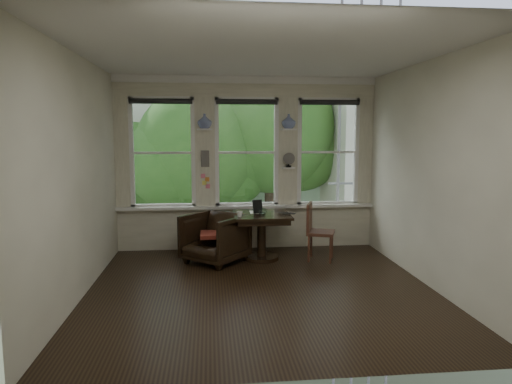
{
  "coord_description": "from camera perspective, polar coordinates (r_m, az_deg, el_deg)",
  "views": [
    {
      "loc": [
        -0.65,
        -5.74,
        2.03
      ],
      "look_at": [
        0.03,
        0.9,
        1.17
      ],
      "focal_mm": 32.0,
      "sensor_mm": 36.0,
      "label": 1
    }
  ],
  "objects": [
    {
      "name": "sticky_notes",
      "position": [
        7.96,
        -6.34,
        1.65
      ],
      "size": [
        0.16,
        0.01,
        0.24
      ],
      "primitive_type": null,
      "color": "pink",
      "rests_on": "ground"
    },
    {
      "name": "shelf_right",
      "position": [
        8.01,
        4.1,
        7.8
      ],
      "size": [
        0.26,
        0.16,
        0.03
      ],
      "primitive_type": "cube",
      "color": "white",
      "rests_on": "ground"
    },
    {
      "name": "cushion_red",
      "position": [
        7.24,
        -5.17,
        -5.32
      ],
      "size": [
        0.45,
        0.45,
        0.06
      ],
      "primitive_type": "cube",
      "color": "maroon",
      "rests_on": "armchair_left"
    },
    {
      "name": "wall_front",
      "position": [
        3.59,
        4.7,
        -1.23
      ],
      "size": [
        4.5,
        0.0,
        4.5
      ],
      "primitive_type": "plane",
      "rotation": [
        -1.57,
        0.0,
        0.0
      ],
      "color": "silver",
      "rests_on": "ground"
    },
    {
      "name": "ceiling",
      "position": [
        5.86,
        0.66,
        16.85
      ],
      "size": [
        4.5,
        4.5,
        0.0
      ],
      "primitive_type": "plane",
      "rotation": [
        3.14,
        0.0,
        0.0
      ],
      "color": "silver",
      "rests_on": "ground"
    },
    {
      "name": "wall_left",
      "position": [
        5.98,
        -21.32,
        1.72
      ],
      "size": [
        0.0,
        4.5,
        4.5
      ],
      "primitive_type": "plane",
      "rotation": [
        1.57,
        0.0,
        1.57
      ],
      "color": "silver",
      "rests_on": "ground"
    },
    {
      "name": "laptop",
      "position": [
        7.26,
        3.71,
        -2.76
      ],
      "size": [
        0.35,
        0.32,
        0.02
      ],
      "primitive_type": "imported",
      "rotation": [
        0.0,
        0.0,
        -0.55
      ],
      "color": "black",
      "rests_on": "table"
    },
    {
      "name": "window_left",
      "position": [
        8.03,
        -11.58,
        4.82
      ],
      "size": [
        1.1,
        0.12,
        1.9
      ],
      "primitive_type": null,
      "color": "white",
      "rests_on": "ground"
    },
    {
      "name": "vase_left",
      "position": [
        7.89,
        -6.45,
        8.79
      ],
      "size": [
        0.24,
        0.24,
        0.25
      ],
      "primitive_type": "imported",
      "color": "silver",
      "rests_on": "shelf_left"
    },
    {
      "name": "papers",
      "position": [
        7.48,
        0.06,
        -2.53
      ],
      "size": [
        0.23,
        0.3,
        0.0
      ],
      "primitive_type": "cube",
      "rotation": [
        0.0,
        0.0,
        -0.02
      ],
      "color": "silver",
      "rests_on": "table"
    },
    {
      "name": "intercom",
      "position": [
        7.93,
        -6.38,
        4.17
      ],
      "size": [
        0.14,
        0.06,
        0.28
      ],
      "primitive_type": "cube",
      "color": "#59544F",
      "rests_on": "ground"
    },
    {
      "name": "vase_right",
      "position": [
        8.01,
        4.11,
        8.8
      ],
      "size": [
        0.24,
        0.24,
        0.25
      ],
      "primitive_type": "imported",
      "color": "silver",
      "rests_on": "shelf_right"
    },
    {
      "name": "tablet",
      "position": [
        7.36,
        0.21,
        -1.83
      ],
      "size": [
        0.18,
        0.12,
        0.22
      ],
      "primitive_type": "cube",
      "rotation": [
        -0.26,
        0.0,
        0.32
      ],
      "color": "black",
      "rests_on": "table"
    },
    {
      "name": "window_right",
      "position": [
        8.27,
        8.93,
        4.94
      ],
      "size": [
        1.1,
        0.12,
        1.9
      ],
      "primitive_type": null,
      "color": "white",
      "rests_on": "ground"
    },
    {
      "name": "wall_back",
      "position": [
        8.03,
        -1.18,
        3.54
      ],
      "size": [
        4.5,
        0.0,
        4.5
      ],
      "primitive_type": "plane",
      "rotation": [
        1.57,
        0.0,
        0.0
      ],
      "color": "silver",
      "rests_on": "ground"
    },
    {
      "name": "table",
      "position": [
        7.41,
        0.69,
        -5.59
      ],
      "size": [
        0.9,
        0.9,
        0.75
      ],
      "primitive_type": null,
      "color": "black",
      "rests_on": "ground"
    },
    {
      "name": "ground",
      "position": [
        6.12,
        0.62,
        -12.05
      ],
      "size": [
        4.5,
        4.5,
        0.0
      ],
      "primitive_type": "plane",
      "color": "black",
      "rests_on": "ground"
    },
    {
      "name": "side_chair_right",
      "position": [
        7.42,
        8.11,
        -4.98
      ],
      "size": [
        0.54,
        0.54,
        0.92
      ],
      "primitive_type": null,
      "rotation": [
        0.0,
        0.0,
        1.23
      ],
      "color": "#432118",
      "rests_on": "ground"
    },
    {
      "name": "window_center",
      "position": [
        8.02,
        -1.18,
        4.96
      ],
      "size": [
        1.1,
        0.12,
        1.9
      ],
      "primitive_type": null,
      "color": "white",
      "rests_on": "ground"
    },
    {
      "name": "mug",
      "position": [
        7.04,
        -2.05,
        -2.8
      ],
      "size": [
        0.1,
        0.1,
        0.09
      ],
      "primitive_type": "imported",
      "rotation": [
        0.0,
        0.0,
        -0.08
      ],
      "color": "white",
      "rests_on": "table"
    },
    {
      "name": "wall_right",
      "position": [
        6.45,
        20.93,
        2.12
      ],
      "size": [
        0.0,
        4.5,
        4.5
      ],
      "primitive_type": "plane",
      "rotation": [
        1.57,
        0.0,
        -1.57
      ],
      "color": "silver",
      "rests_on": "ground"
    },
    {
      "name": "shelf_left",
      "position": [
        7.89,
        -6.43,
        7.78
      ],
      "size": [
        0.26,
        0.16,
        0.03
      ],
      "primitive_type": "cube",
      "color": "white",
      "rests_on": "ground"
    },
    {
      "name": "armchair_left",
      "position": [
        7.25,
        -5.17,
        -5.77
      ],
      "size": [
        1.2,
        1.2,
        0.78
      ],
      "primitive_type": "imported",
      "rotation": [
        0.0,
        0.0,
        -0.7
      ],
      "color": "black",
      "rests_on": "ground"
    },
    {
      "name": "drinking_glass",
      "position": [
        7.19,
        0.83,
        -2.52
      ],
      "size": [
        0.14,
        0.14,
        0.1
      ],
      "primitive_type": "imported",
      "rotation": [
        0.0,
        0.0,
        0.07
      ],
      "color": "white",
      "rests_on": "table"
    },
    {
      "name": "desk_fan",
      "position": [
        8.0,
        4.08,
        3.72
      ],
      "size": [
        0.2,
        0.2,
        0.24
      ],
      "primitive_type": null,
      "color": "#59544F",
      "rests_on": "ground"
    }
  ]
}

